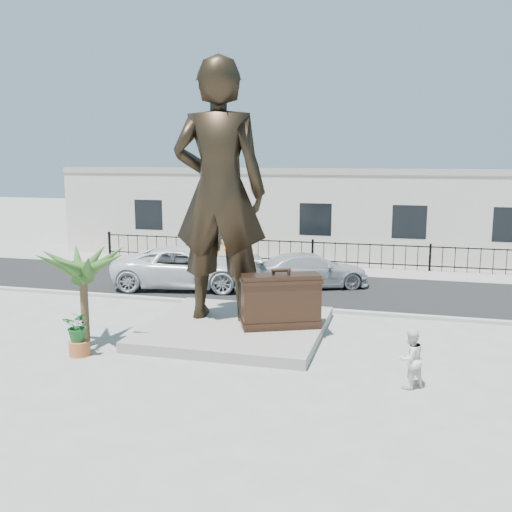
{
  "coord_description": "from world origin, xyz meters",
  "views": [
    {
      "loc": [
        4.34,
        -14.42,
        5.27
      ],
      "look_at": [
        0.0,
        2.0,
        2.3
      ],
      "focal_mm": 40.0,
      "sensor_mm": 36.0,
      "label": 1
    }
  ],
  "objects_px": {
    "statue": "(219,192)",
    "car_white": "(186,268)",
    "tourist": "(410,359)",
    "suitcase": "(281,301)"
  },
  "relations": [
    {
      "from": "statue",
      "to": "car_white",
      "type": "xyz_separation_m",
      "value": [
        -3.08,
        4.83,
        -3.4
      ]
    },
    {
      "from": "statue",
      "to": "tourist",
      "type": "relative_size",
      "value": 5.57
    },
    {
      "from": "tourist",
      "to": "car_white",
      "type": "bearing_deg",
      "value": -84.24
    },
    {
      "from": "statue",
      "to": "suitcase",
      "type": "height_order",
      "value": "statue"
    },
    {
      "from": "statue",
      "to": "car_white",
      "type": "relative_size",
      "value": 1.35
    },
    {
      "from": "statue",
      "to": "suitcase",
      "type": "xyz_separation_m",
      "value": [
        2.05,
        -0.57,
        -3.12
      ]
    },
    {
      "from": "statue",
      "to": "car_white",
      "type": "bearing_deg",
      "value": -61.82
    },
    {
      "from": "suitcase",
      "to": "statue",
      "type": "bearing_deg",
      "value": 140.71
    },
    {
      "from": "suitcase",
      "to": "car_white",
      "type": "relative_size",
      "value": 0.39
    },
    {
      "from": "statue",
      "to": "car_white",
      "type": "height_order",
      "value": "statue"
    }
  ]
}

